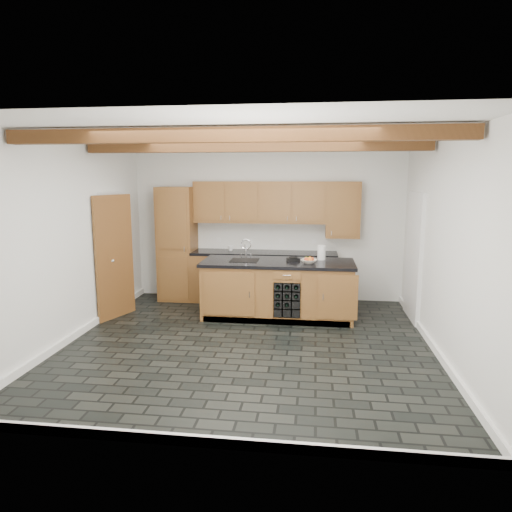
{
  "coord_description": "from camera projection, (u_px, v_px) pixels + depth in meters",
  "views": [
    {
      "loc": [
        0.87,
        -5.95,
        2.27
      ],
      "look_at": [
        0.01,
        0.8,
        1.09
      ],
      "focal_mm": 32.0,
      "sensor_mm": 36.0,
      "label": 1
    }
  ],
  "objects": [
    {
      "name": "fruit_cluster",
      "position": [
        309.0,
        259.0,
        7.21
      ],
      "size": [
        0.16,
        0.17,
        0.07
      ],
      "color": "#B03F17",
      "rests_on": "fruit_bowl"
    },
    {
      "name": "back_cabinetry",
      "position": [
        245.0,
        249.0,
        8.38
      ],
      "size": [
        3.65,
        0.62,
        2.2
      ],
      "color": "brown",
      "rests_on": "ground"
    },
    {
      "name": "fruit_bowl",
      "position": [
        309.0,
        261.0,
        7.21
      ],
      "size": [
        0.29,
        0.29,
        0.06
      ],
      "primitive_type": "imported",
      "rotation": [
        0.0,
        0.0,
        -0.19
      ],
      "color": "beige",
      "rests_on": "island"
    },
    {
      "name": "room_shell",
      "position": [
        247.0,
        230.0,
        6.58
      ],
      "size": [
        5.01,
        5.0,
        5.0
      ],
      "color": "white",
      "rests_on": "ground"
    },
    {
      "name": "faucet",
      "position": [
        245.0,
        258.0,
        7.49
      ],
      "size": [
        0.45,
        0.4,
        0.34
      ],
      "color": "black",
      "rests_on": "island"
    },
    {
      "name": "paper_towel",
      "position": [
        321.0,
        253.0,
        7.5
      ],
      "size": [
        0.13,
        0.13,
        0.24
      ],
      "primitive_type": "cylinder",
      "color": "white",
      "rests_on": "island"
    },
    {
      "name": "island",
      "position": [
        278.0,
        289.0,
        7.45
      ],
      "size": [
        2.48,
        0.96,
        0.93
      ],
      "color": "brown",
      "rests_on": "ground"
    },
    {
      "name": "kitchen_scale",
      "position": [
        293.0,
        259.0,
        7.41
      ],
      "size": [
        0.23,
        0.17,
        0.06
      ],
      "rotation": [
        0.0,
        0.0,
        0.29
      ],
      "color": "black",
      "rests_on": "island"
    },
    {
      "name": "ground",
      "position": [
        248.0,
        343.0,
        6.31
      ],
      "size": [
        5.0,
        5.0,
        0.0
      ],
      "primitive_type": "plane",
      "color": "black",
      "rests_on": "ground"
    },
    {
      "name": "mug",
      "position": [
        231.0,
        248.0,
        8.42
      ],
      "size": [
        0.13,
        0.13,
        0.1
      ],
      "primitive_type": "imported",
      "rotation": [
        0.0,
        0.0,
        -0.2
      ],
      "color": "white",
      "rests_on": "back_cabinetry"
    }
  ]
}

